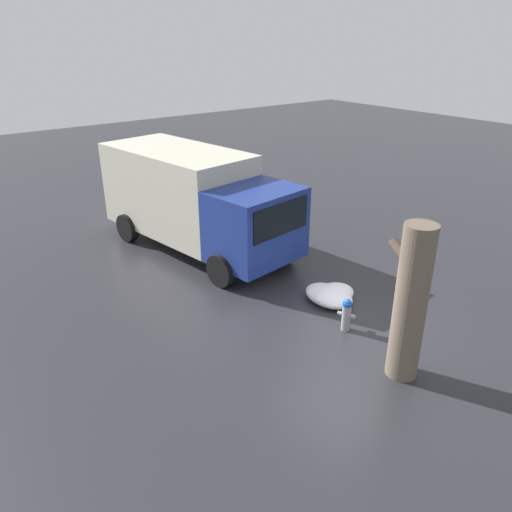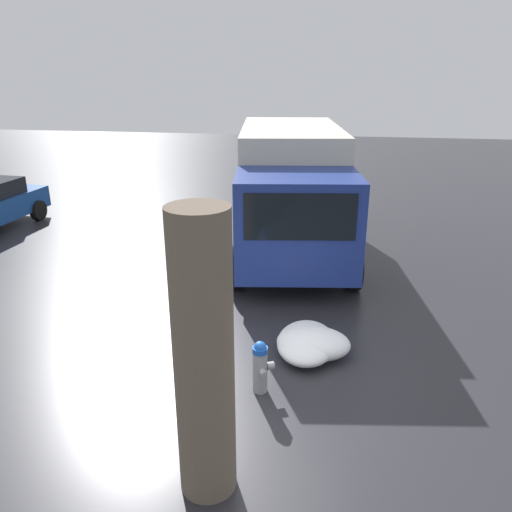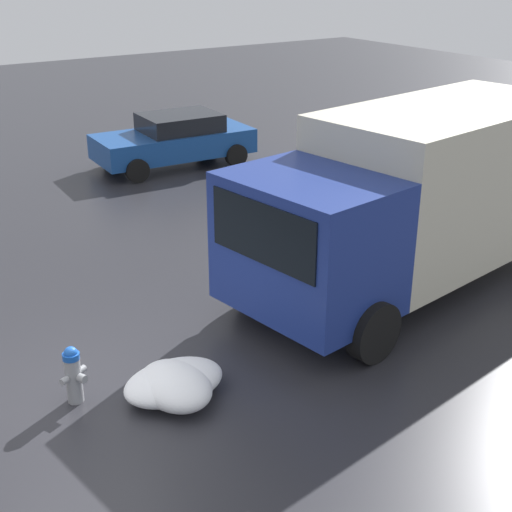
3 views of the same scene
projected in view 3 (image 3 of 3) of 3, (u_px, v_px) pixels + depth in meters
ground_plane at (76, 401)px, 9.20m from camera, size 60.00×60.00×0.00m
fire_hydrant at (73, 374)px, 9.04m from camera, size 0.41×0.34×0.80m
delivery_truck at (418, 193)px, 11.86m from camera, size 7.02×3.43×2.99m
parked_car at (175, 139)px, 18.94m from camera, size 4.24×2.16×1.38m
snow_pile_by_hydrant at (174, 382)px, 9.25m from camera, size 1.36×0.95×0.39m
snow_pile_curbside at (175, 385)px, 9.14m from camera, size 0.87×1.18×0.43m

